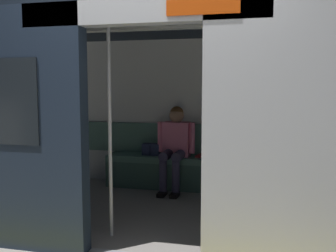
# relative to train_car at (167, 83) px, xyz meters

# --- Properties ---
(train_car) EXTENTS (6.40, 2.79, 2.31)m
(train_car) POSITION_rel_train_car_xyz_m (0.00, 0.00, 0.00)
(train_car) COLOR #ADAFB5
(train_car) RESTS_ON ground_plane
(bench_seat) EXTENTS (2.45, 0.44, 0.48)m
(bench_seat) POSITION_rel_train_car_xyz_m (-0.07, -1.04, -1.17)
(bench_seat) COLOR #4C7566
(bench_seat) RESTS_ON ground_plane
(person_seated) EXTENTS (0.55, 0.68, 1.21)m
(person_seated) POSITION_rel_train_car_xyz_m (0.12, -0.99, -0.84)
(person_seated) COLOR pink
(person_seated) RESTS_ON ground_plane
(handbag) EXTENTS (0.26, 0.15, 0.17)m
(handbag) POSITION_rel_train_car_xyz_m (0.50, -1.08, -0.97)
(handbag) COLOR #262D4C
(handbag) RESTS_ON bench_seat
(book) EXTENTS (0.19, 0.24, 0.03)m
(book) POSITION_rel_train_car_xyz_m (-0.26, -1.10, -1.04)
(book) COLOR #B22D2D
(book) RESTS_ON bench_seat
(grab_pole_door) EXTENTS (0.04, 0.04, 2.17)m
(grab_pole_door) POSITION_rel_train_car_xyz_m (0.38, 0.81, -0.45)
(grab_pole_door) COLOR silver
(grab_pole_door) RESTS_ON ground_plane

